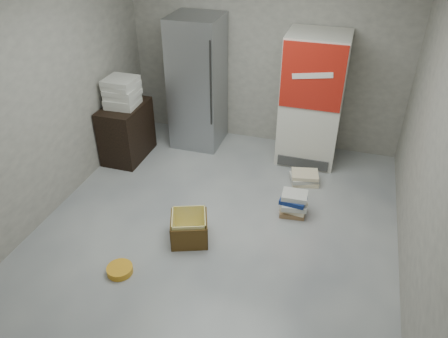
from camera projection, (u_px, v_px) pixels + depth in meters
ground at (211, 240)px, 4.87m from camera, size 5.00×5.00×0.00m
room_shell at (207, 89)px, 3.90m from camera, size 4.04×5.04×2.82m
steel_fridge at (198, 83)px, 6.30m from camera, size 0.70×0.72×1.90m
coke_cooler at (312, 100)px, 5.91m from camera, size 0.80×0.73×1.80m
wood_shelf at (127, 131)px, 6.21m from camera, size 0.50×0.80×0.80m
supply_box_stack at (122, 92)px, 5.89m from camera, size 0.43×0.44×0.39m
phonebook_stack_main at (294, 204)px, 5.19m from camera, size 0.34×0.29×0.30m
phonebook_stack_side at (304, 178)px, 5.79m from camera, size 0.43×0.38×0.16m
cardboard_box at (189, 230)px, 4.83m from camera, size 0.52×0.52×0.32m
bucket_lid at (120, 270)px, 4.45m from camera, size 0.32×0.32×0.07m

